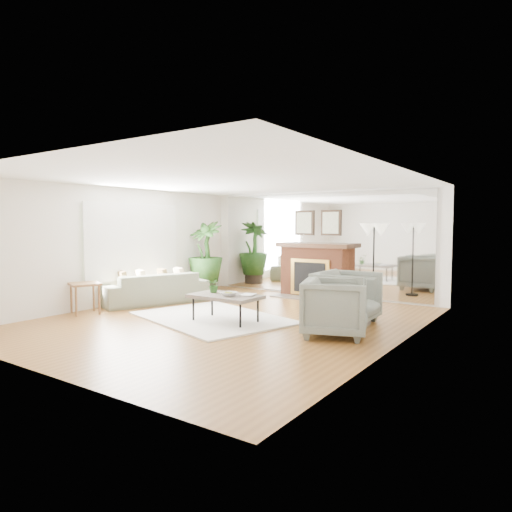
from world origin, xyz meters
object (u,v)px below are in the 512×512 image
Objects in this scene: sofa at (154,288)px; potted_ficus at (205,254)px; coffee_table at (225,297)px; side_table at (85,288)px; armchair_front at (335,307)px; floor_lamp at (374,237)px; fireplace at (314,269)px; armchair_back at (347,297)px.

potted_ficus reaches higher than sofa.
potted_ficus reaches higher than coffee_table.
armchair_front is at bearing 13.48° from side_table.
side_table is 0.39× the size of floor_lamp.
potted_ficus is at bearing 136.15° from coffee_table.
potted_ficus is at bearing -161.39° from fireplace.
coffee_table is at bearing 95.69° from sofa.
armchair_front is at bearing 105.00° from sofa.
floor_lamp reaches higher than coffee_table.
armchair_back is at bearing 33.86° from coffee_table.
armchair_front is 0.56× the size of floor_lamp.
fireplace is 2.05× the size of armchair_back.
potted_ficus is at bearing 43.03° from armchair_front.
fireplace is 3.43m from coffee_table.
armchair_back is (1.80, -2.25, -0.21)m from fireplace.
coffee_table is 2.85m from side_table.
fireplace reaches higher than coffee_table.
armchair_back is 4.64m from potted_ficus.
armchair_back reaches higher than armchair_front.
sofa is 1.31× the size of floor_lamp.
sofa is at bearing 82.81° from side_table.
armchair_front is 4.81m from side_table.
coffee_table is 2.11m from armchair_back.
armchair_back is at bearing 25.04° from side_table.
floor_lamp is (-0.16, 2.07, 1.04)m from armchair_front.
sofa is at bearing 95.86° from armchair_back.
fireplace is 2.11× the size of armchair_front.
potted_ficus is 1.03× the size of floor_lamp.
fireplace reaches higher than floor_lamp.
side_table is at bearing -144.79° from floor_lamp.
potted_ficus reaches higher than floor_lamp.
sofa is (-2.45, -2.74, -0.33)m from fireplace.
sofa is 4.29m from armchair_back.
armchair_front is (2.03, -3.21, -0.22)m from fireplace.
armchair_front is at bearing 6.26° from coffee_table.
fireplace is at bearing 148.67° from floor_lamp.
fireplace reaches higher than armchair_back.
armchair_front is (4.48, -0.46, 0.11)m from sofa.
armchair_back is (4.25, 0.50, 0.12)m from sofa.
floor_lamp is (1.87, -1.14, 0.82)m from fireplace.
potted_ficus is (-2.60, -0.88, 0.30)m from fireplace.
floor_lamp is at bearing 51.49° from coffee_table.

